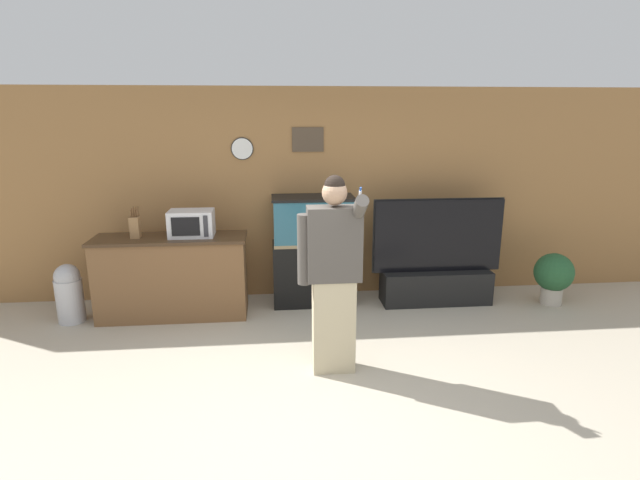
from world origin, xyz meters
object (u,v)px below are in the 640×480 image
object	(u,v)px
person_standing	(333,273)
knife_block	(135,226)
microwave	(192,223)
potted_plant	(554,275)
aquarium_on_stand	(313,250)
tv_on_stand	(436,273)
counter_island	(173,277)
trash_bin	(69,293)

from	to	relation	value
person_standing	knife_block	bearing A→B (deg)	145.22
microwave	person_standing	xyz separation A→B (m)	(1.42, -1.43, -0.16)
microwave	potted_plant	xyz separation A→B (m)	(4.31, -0.08, -0.72)
aquarium_on_stand	tv_on_stand	xyz separation A→B (m)	(1.51, -0.15, -0.29)
knife_block	potted_plant	size ratio (longest dim) A/B	0.54
microwave	counter_island	bearing A→B (deg)	-176.59
aquarium_on_stand	potted_plant	distance (m)	2.96
microwave	knife_block	bearing A→B (deg)	-178.13
tv_on_stand	aquarium_on_stand	bearing A→B (deg)	174.19
knife_block	potted_plant	world-z (taller)	knife_block
trash_bin	person_standing	bearing A→B (deg)	-25.87
tv_on_stand	potted_plant	distance (m)	1.43
microwave	tv_on_stand	distance (m)	2.98
knife_block	potted_plant	xyz separation A→B (m)	(4.92, -0.06, -0.70)
knife_block	aquarium_on_stand	xyz separation A→B (m)	(2.00, 0.28, -0.41)
microwave	potted_plant	distance (m)	4.37
knife_block	aquarium_on_stand	bearing A→B (deg)	8.09
counter_island	microwave	bearing A→B (deg)	3.41
tv_on_stand	potted_plant	size ratio (longest dim) A/B	2.51
counter_island	person_standing	world-z (taller)	person_standing
microwave	potted_plant	world-z (taller)	microwave
tv_on_stand	counter_island	bearing A→B (deg)	-177.72
potted_plant	tv_on_stand	bearing A→B (deg)	172.51
aquarium_on_stand	counter_island	bearing A→B (deg)	-170.34
person_standing	trash_bin	bearing A→B (deg)	154.13
person_standing	potted_plant	bearing A→B (deg)	25.20
microwave	tv_on_stand	world-z (taller)	tv_on_stand
microwave	person_standing	bearing A→B (deg)	-45.20
knife_block	aquarium_on_stand	distance (m)	2.06
person_standing	microwave	bearing A→B (deg)	134.80
trash_bin	potted_plant	bearing A→B (deg)	-0.02
microwave	knife_block	xyz separation A→B (m)	(-0.61, -0.02, -0.02)
potted_plant	trash_bin	distance (m)	5.69
knife_block	tv_on_stand	xyz separation A→B (m)	(3.51, 0.13, -0.69)
counter_island	trash_bin	xyz separation A→B (m)	(-1.13, -0.06, -0.13)
tv_on_stand	potted_plant	xyz separation A→B (m)	(1.42, -0.19, -0.01)
knife_block	aquarium_on_stand	size ratio (longest dim) A/B	0.26
counter_island	knife_block	world-z (taller)	knife_block
potted_plant	person_standing	bearing A→B (deg)	-154.80
knife_block	tv_on_stand	bearing A→B (deg)	2.13
aquarium_on_stand	potted_plant	size ratio (longest dim) A/B	2.08
trash_bin	microwave	bearing A→B (deg)	3.06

